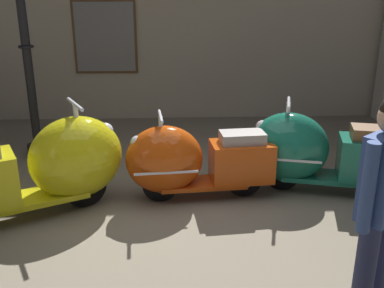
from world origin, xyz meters
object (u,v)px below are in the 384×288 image
Objects in this scene: scooter_2 at (313,152)px; lamppost at (26,48)px; scooter_0 at (47,167)px; scooter_1 at (188,161)px; visitor_1 at (383,198)px.

lamppost reaches higher than scooter_2.
lamppost is at bearing -5.83° from scooter_2.
scooter_2 is 3.68m from lamppost.
scooter_1 is (1.39, 0.27, -0.07)m from scooter_0.
scooter_0 reaches higher than scooter_2.
lamppost is 1.76× the size of visitor_1.
scooter_2 reaches higher than scooter_1.
visitor_1 is (1.16, -1.88, 0.48)m from scooter_1.
scooter_1 is 2.59m from lamppost.
scooter_0 is 0.67× the size of lamppost.
lamppost is (-3.33, 1.21, 0.98)m from scooter_2.
scooter_2 is (2.76, 0.40, -0.04)m from scooter_0.
lamppost reaches higher than scooter_0.
scooter_2 is 1.10× the size of visitor_1.
scooter_1 is at bearing -7.45° from visitor_1.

